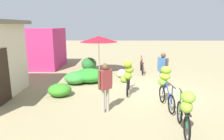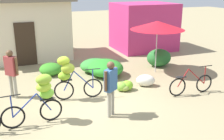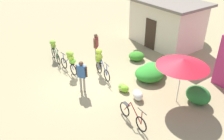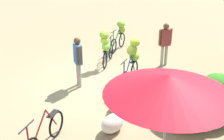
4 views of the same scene
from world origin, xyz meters
name	(u,v)px [view 4 (image 4 of 4)]	position (x,y,z in m)	size (l,w,h in m)	color
ground_plane	(98,84)	(0.00, 0.00, 0.00)	(60.00, 60.00, 0.00)	#958862
hedge_bush_front_left	(219,82)	(-0.72, 3.79, 0.25)	(0.93, 0.94, 0.50)	#368624
hedge_bush_front_right	(210,109)	(1.13, 3.47, 0.29)	(1.30, 1.13, 0.58)	#358935
hedge_bush_mid	(186,109)	(1.39, 2.85, 0.34)	(1.44, 1.58, 0.68)	#2B8829
market_umbrella	(169,85)	(3.55, 2.52, 2.02)	(2.25, 2.25, 2.20)	beige
bicycle_leftmost	(120,32)	(-3.67, -0.25, 0.75)	(1.63, 0.39, 1.24)	black
bicycle_near_pile	(106,45)	(-1.57, -0.23, 0.85)	(1.63, 0.51, 1.40)	black
bicycle_center_loaded	(132,57)	(-0.53, 1.01, 0.89)	(1.61, 0.45, 1.47)	black
bicycle_by_shop	(44,136)	(3.45, -0.06, 0.35)	(1.71, 0.15, 0.97)	black
banana_pile_on_ground	(118,106)	(1.44, 1.06, 0.16)	(0.71, 0.56, 0.36)	#7AC229
produce_sack	(113,123)	(2.36, 1.19, 0.22)	(0.70, 0.44, 0.44)	silver
person_vendor	(165,40)	(-2.25, 1.86, 1.00)	(0.42, 0.45, 1.64)	gray
person_bystander	(78,57)	(0.29, -0.56, 1.00)	(0.48, 0.40, 1.64)	gray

